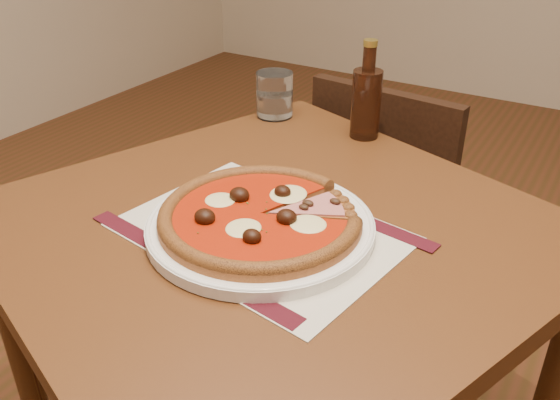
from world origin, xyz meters
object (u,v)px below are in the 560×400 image
at_px(plate, 260,226).
at_px(water_glass, 275,95).
at_px(bottle, 366,100).
at_px(pizza, 260,215).
at_px(chair_far, 392,206).
at_px(table, 274,274).

distance_m(plate, water_glass, 0.49).
relative_size(plate, bottle, 1.74).
height_order(pizza, water_glass, water_glass).
distance_m(chair_far, water_glass, 0.47).
bearing_deg(chair_far, bottle, 97.65).
height_order(table, plate, plate).
distance_m(pizza, water_glass, 0.49).
xyz_separation_m(table, water_glass, (-0.24, 0.39, 0.15)).
height_order(plate, water_glass, water_glass).
relative_size(chair_far, plate, 2.30).
height_order(chair_far, water_glass, water_glass).
bearing_deg(bottle, chair_far, 91.59).
xyz_separation_m(water_glass, bottle, (0.22, -0.00, 0.03)).
relative_size(pizza, bottle, 1.54).
height_order(table, bottle, bottle).
relative_size(chair_far, water_glass, 8.04).
bearing_deg(table, chair_far, 92.36).
bearing_deg(chair_far, pizza, 98.22).
bearing_deg(plate, water_glass, 119.12).
height_order(chair_far, bottle, bottle).
distance_m(plate, pizza, 0.02).
xyz_separation_m(chair_far, water_glass, (-0.21, -0.25, 0.34)).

